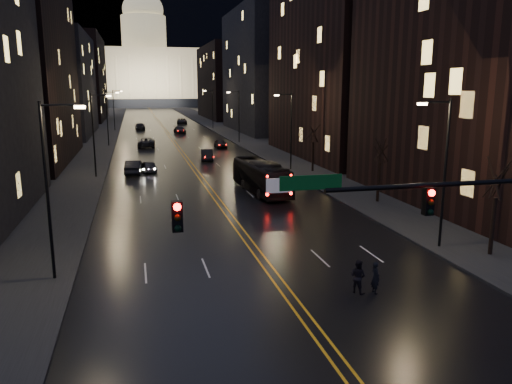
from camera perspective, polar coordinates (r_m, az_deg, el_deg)
ground at (r=19.50m, az=8.75°, el=-17.89°), size 900.00×900.00×0.00m
road at (r=146.04m, az=-11.07°, el=7.93°), size 20.00×320.00×0.02m
sidewalk_left at (r=146.07m, az=-16.61°, el=7.69°), size 8.00×320.00×0.16m
sidewalk_right at (r=147.34m, az=-5.57°, el=8.16°), size 8.00×320.00×0.16m
center_line at (r=146.04m, az=-11.07°, el=7.94°), size 0.62×320.00×0.01m
building_left_mid at (r=71.16m, az=-26.05°, el=14.27°), size 12.00×30.00×28.00m
building_left_far at (r=108.52m, az=-21.63°, el=11.30°), size 12.00×34.00×20.00m
building_left_dist at (r=156.25m, az=-19.32°, el=12.15°), size 12.00×40.00×24.00m
building_right_near at (r=45.13m, az=25.01°, el=13.84°), size 12.00×26.00×24.00m
building_right_tall at (r=71.78m, az=9.75°, el=19.26°), size 12.00×30.00×38.00m
building_right_mid at (r=111.12m, az=0.84°, el=13.66°), size 12.00×34.00×26.00m
building_right_dist at (r=158.02m, az=-3.61°, el=12.40°), size 12.00×40.00×22.00m
mountain_ridge at (r=402.14m, az=-7.24°, el=19.76°), size 520.00×60.00×130.00m
capitol at (r=265.76m, az=-12.50°, el=13.28°), size 90.00×50.00×58.50m
traffic_signal at (r=20.52m, az=24.68°, el=-1.98°), size 17.29×0.45×7.00m
streetlamp_right_near at (r=31.31m, az=20.55°, el=2.78°), size 2.13×0.25×9.00m
streetlamp_left_near at (r=26.30m, az=-22.44°, el=1.02°), size 2.13×0.25×9.00m
streetlamp_right_mid at (r=58.44m, az=3.88°, el=7.43°), size 2.13×0.25×9.00m
streetlamp_left_mid at (r=55.91m, az=-17.93°, el=6.68°), size 2.13×0.25×9.00m
streetlamp_right_far at (r=87.46m, az=-2.08°, el=8.94°), size 2.13×0.25×9.00m
streetlamp_left_far at (r=85.79m, az=-16.54°, el=8.40°), size 2.13×0.25×9.00m
streetlamp_right_dist at (r=116.97m, az=-5.07°, el=9.65°), size 2.13×0.25×9.00m
streetlamp_left_dist at (r=115.73m, az=-15.86°, el=9.23°), size 2.13×0.25×9.00m
tree_right_near at (r=31.13m, az=25.87°, el=1.25°), size 2.40×2.40×6.65m
tree_right_mid at (r=42.72m, az=13.98°, el=4.69°), size 2.40×2.40×6.65m
tree_right_far at (r=57.30m, az=6.58°, el=6.73°), size 2.40×2.40×6.65m
bus at (r=46.27m, az=0.59°, el=1.75°), size 3.32×10.70×2.93m
oncoming_car_a at (r=58.76m, az=-12.18°, el=2.88°), size 2.01×4.14×1.36m
oncoming_car_b at (r=57.89m, az=-13.80°, el=2.79°), size 2.07×4.94×1.59m
oncoming_car_c at (r=83.51m, az=-12.42°, el=5.58°), size 2.95×5.90×1.60m
oncoming_car_d at (r=118.37m, az=-13.11°, el=7.33°), size 2.33×5.36×1.53m
receding_car_a at (r=67.04m, az=-5.64°, el=4.24°), size 2.03×4.60×1.47m
receding_car_b at (r=80.57m, az=-4.08°, el=5.52°), size 1.75×4.10×1.38m
receding_car_c at (r=107.08m, az=-8.71°, el=7.02°), size 2.46×5.18×1.46m
receding_car_d at (r=134.58m, az=-8.46°, el=8.02°), size 2.83×5.61×1.52m
pedestrian_a at (r=24.62m, az=13.49°, el=-9.49°), size 0.38×0.58×1.60m
pedestrian_b at (r=24.50m, az=11.56°, el=-9.43°), size 0.83×0.92×1.66m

